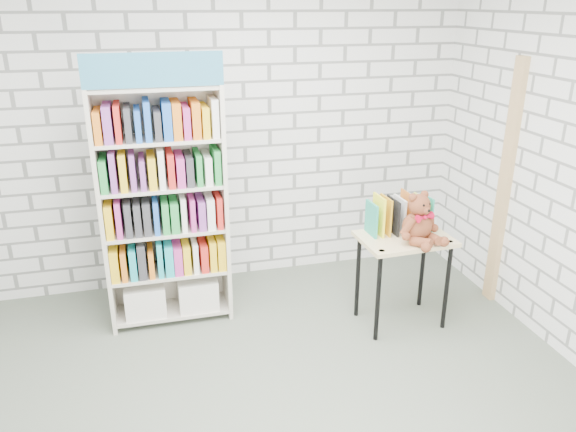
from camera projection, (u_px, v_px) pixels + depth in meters
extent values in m
plane|color=#545D4F|center=(272.00, 410.00, 3.67)|extent=(4.50, 4.50, 0.00)
cube|color=silver|center=(219.00, 133.00, 4.96)|extent=(4.50, 0.02, 2.80)
cube|color=beige|center=(102.00, 214.00, 4.29)|extent=(0.03, 0.38, 1.93)
cube|color=beige|center=(223.00, 204.00, 4.52)|extent=(0.03, 0.38, 1.93)
cube|color=beige|center=(163.00, 202.00, 4.57)|extent=(0.97, 0.02, 1.93)
cube|color=teal|center=(153.00, 70.00, 3.85)|extent=(0.97, 0.02, 0.24)
cube|color=beige|center=(173.00, 309.00, 4.73)|extent=(0.90, 0.36, 0.03)
cube|color=beige|center=(170.00, 270.00, 4.60)|extent=(0.90, 0.36, 0.03)
cube|color=beige|center=(166.00, 229.00, 4.47)|extent=(0.90, 0.36, 0.03)
cube|color=beige|center=(162.00, 185.00, 4.34)|extent=(0.90, 0.36, 0.03)
cube|color=beige|center=(158.00, 139.00, 4.20)|extent=(0.90, 0.36, 0.03)
cube|color=beige|center=(154.00, 87.00, 4.06)|extent=(0.90, 0.36, 0.03)
cube|color=silver|center=(145.00, 297.00, 4.63)|extent=(0.32, 0.32, 0.26)
cube|color=silver|center=(197.00, 291.00, 4.73)|extent=(0.32, 0.32, 0.26)
cube|color=red|center=(168.00, 255.00, 4.54)|extent=(0.90, 0.32, 0.26)
cube|color=yellow|center=(165.00, 213.00, 4.41)|extent=(0.90, 0.32, 0.26)
cube|color=blue|center=(161.00, 168.00, 4.28)|extent=(0.90, 0.32, 0.26)
cube|color=green|center=(157.00, 121.00, 4.14)|extent=(0.90, 0.32, 0.26)
cube|color=#D7C181|center=(405.00, 239.00, 4.41)|extent=(0.73, 0.52, 0.03)
cylinder|color=black|center=(378.00, 298.00, 4.29)|extent=(0.03, 0.03, 0.73)
cylinder|color=black|center=(358.00, 277.00, 4.63)|extent=(0.03, 0.03, 0.73)
cylinder|color=black|center=(447.00, 287.00, 4.46)|extent=(0.03, 0.03, 0.73)
cylinder|color=black|center=(422.00, 267.00, 4.80)|extent=(0.03, 0.03, 0.73)
cylinder|color=black|center=(382.00, 251.00, 4.16)|extent=(0.05, 0.05, 0.01)
cylinder|color=black|center=(450.00, 242.00, 4.32)|extent=(0.05, 0.05, 0.01)
cube|color=#229479|center=(372.00, 218.00, 4.38)|extent=(0.02, 0.22, 0.29)
cube|color=yellow|center=(379.00, 217.00, 4.40)|extent=(0.02, 0.22, 0.29)
cube|color=#C88D15|center=(386.00, 216.00, 4.42)|extent=(0.02, 0.22, 0.29)
cube|color=black|center=(393.00, 215.00, 4.43)|extent=(0.02, 0.22, 0.29)
cube|color=silver|center=(400.00, 214.00, 4.45)|extent=(0.02, 0.22, 0.29)
cube|color=#C16522|center=(406.00, 214.00, 4.47)|extent=(0.02, 0.22, 0.29)
cube|color=blue|center=(413.00, 213.00, 4.48)|extent=(0.02, 0.22, 0.29)
cube|color=#CBCA43|center=(420.00, 212.00, 4.50)|extent=(0.02, 0.22, 0.29)
cube|color=#229479|center=(426.00, 211.00, 4.52)|extent=(0.02, 0.22, 0.29)
ellipsoid|color=brown|center=(417.00, 226.00, 4.29)|extent=(0.23, 0.20, 0.23)
sphere|color=brown|center=(420.00, 205.00, 4.23)|extent=(0.17, 0.17, 0.17)
sphere|color=brown|center=(413.00, 197.00, 4.18)|extent=(0.06, 0.06, 0.06)
sphere|color=brown|center=(425.00, 194.00, 4.25)|extent=(0.06, 0.06, 0.06)
sphere|color=brown|center=(426.00, 210.00, 4.18)|extent=(0.07, 0.07, 0.07)
sphere|color=black|center=(424.00, 205.00, 4.15)|extent=(0.02, 0.02, 0.02)
sphere|color=black|center=(429.00, 204.00, 4.18)|extent=(0.02, 0.02, 0.02)
sphere|color=black|center=(429.00, 211.00, 4.16)|extent=(0.02, 0.02, 0.02)
cylinder|color=brown|center=(408.00, 226.00, 4.21)|extent=(0.13, 0.09, 0.16)
cylinder|color=brown|center=(430.00, 220.00, 4.32)|extent=(0.12, 0.12, 0.16)
sphere|color=brown|center=(406.00, 236.00, 4.20)|extent=(0.07, 0.07, 0.07)
sphere|color=brown|center=(434.00, 228.00, 4.35)|extent=(0.07, 0.07, 0.07)
cylinder|color=brown|center=(421.00, 242.00, 4.19)|extent=(0.16, 0.18, 0.09)
cylinder|color=brown|center=(434.00, 238.00, 4.26)|extent=(0.07, 0.17, 0.09)
sphere|color=brown|center=(426.00, 247.00, 4.12)|extent=(0.08, 0.08, 0.08)
sphere|color=brown|center=(444.00, 242.00, 4.22)|extent=(0.08, 0.08, 0.08)
cone|color=#B90B2D|center=(421.00, 218.00, 4.18)|extent=(0.08, 0.08, 0.06)
cone|color=#B90B2D|center=(428.00, 216.00, 4.22)|extent=(0.08, 0.08, 0.06)
sphere|color=#B90B2D|center=(425.00, 217.00, 4.20)|extent=(0.04, 0.04, 0.04)
cube|color=tan|center=(504.00, 186.00, 4.67)|extent=(0.05, 0.12, 2.10)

